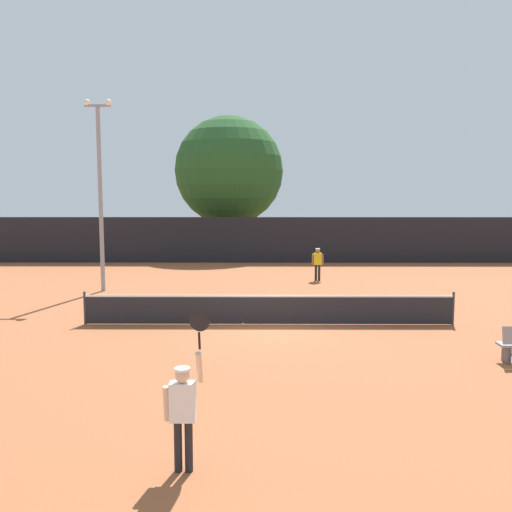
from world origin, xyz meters
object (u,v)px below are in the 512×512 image
object	(u,v)px
large_tree	(229,171)
tennis_ball	(243,323)
player_receiving	(318,261)
player_serving	(184,403)
light_pole	(100,184)
spare_racket	(512,352)
parked_car_near	(356,242)

from	to	relation	value
large_tree	tennis_ball	bearing A→B (deg)	-85.68
player_receiving	player_serving	bearing A→B (deg)	77.71
player_receiving	light_pole	world-z (taller)	light_pole
spare_racket	parked_car_near	size ratio (longest dim) A/B	0.12
player_receiving	large_tree	distance (m)	14.49
tennis_ball	light_pole	xyz separation A→B (m)	(-6.32, 6.18, 4.64)
player_serving	light_pole	xyz separation A→B (m)	(-5.73, 15.43, 3.62)
player_serving	parked_car_near	distance (m)	32.88
spare_racket	light_pole	distance (m)	17.05
tennis_ball	light_pole	distance (m)	9.99
light_pole	parked_car_near	world-z (taller)	light_pole
spare_racket	light_pole	size ratio (longest dim) A/B	0.06
tennis_ball	spare_racket	bearing A→B (deg)	-23.24
player_serving	spare_racket	bearing A→B (deg)	38.26
large_tree	spare_racket	bearing A→B (deg)	-70.39
large_tree	parked_car_near	size ratio (longest dim) A/B	2.25
player_serving	light_pole	size ratio (longest dim) A/B	0.30
tennis_ball	light_pole	world-z (taller)	light_pole
player_receiving	parked_car_near	world-z (taller)	parked_car_near
tennis_ball	parked_car_near	world-z (taller)	parked_car_near
spare_racket	large_tree	world-z (taller)	large_tree
player_serving	tennis_ball	world-z (taller)	player_serving
tennis_ball	parked_car_near	bearing A→B (deg)	71.18
tennis_ball	parked_car_near	xyz separation A→B (m)	(7.69, 22.57, 0.74)
light_pole	player_serving	bearing A→B (deg)	-69.63
tennis_ball	spare_racket	xyz separation A→B (m)	(7.20, -3.09, -0.01)
player_receiving	spare_racket	distance (m)	12.83
tennis_ball	parked_car_near	distance (m)	23.86
light_pole	player_receiving	bearing A→B (deg)	16.81
light_pole	parked_car_near	bearing A→B (deg)	49.46
player_serving	player_receiving	xyz separation A→B (m)	(4.00, 18.36, -0.08)
tennis_ball	large_tree	xyz separation A→B (m)	(-1.64, 21.74, 5.95)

